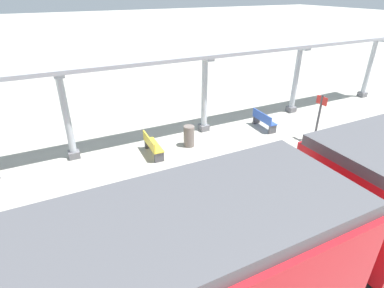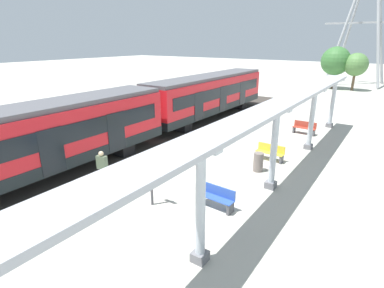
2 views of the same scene
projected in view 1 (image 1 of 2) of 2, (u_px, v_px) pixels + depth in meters
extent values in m
plane|color=#AEAC9F|center=(241.00, 163.00, 12.47)|extent=(176.00, 176.00, 0.00)
cube|color=gold|center=(308.00, 217.00, 9.55)|extent=(0.52, 30.66, 0.01)
cube|color=#38332D|center=(361.00, 260.00, 8.07)|extent=(3.20, 42.66, 0.01)
cube|color=black|center=(380.00, 164.00, 9.11)|extent=(0.04, 1.10, 2.00)
cube|color=black|center=(125.00, 255.00, 6.05)|extent=(0.04, 1.10, 2.00)
cube|color=slate|center=(362.00, 94.00, 19.86)|extent=(0.44, 0.44, 0.30)
cylinder|color=#B2BBC3|center=(369.00, 67.00, 19.07)|extent=(0.28, 0.28, 3.17)
cube|color=#B2BBC3|center=(377.00, 40.00, 18.32)|extent=(1.10, 0.36, 0.12)
cube|color=slate|center=(291.00, 109.00, 17.48)|extent=(0.44, 0.44, 0.30)
cylinder|color=#B2BBC3|center=(296.00, 79.00, 16.69)|extent=(0.28, 0.28, 3.17)
cube|color=#B2BBC3|center=(301.00, 48.00, 15.93)|extent=(1.10, 0.36, 0.12)
cube|color=slate|center=(204.00, 127.00, 15.24)|extent=(0.44, 0.44, 0.30)
cylinder|color=#B2BBC3|center=(204.00, 94.00, 14.45)|extent=(0.28, 0.28, 3.17)
cube|color=#B2BBC3|center=(205.00, 58.00, 13.69)|extent=(1.10, 0.36, 0.12)
cube|color=slate|center=(74.00, 154.00, 12.80)|extent=(0.44, 0.44, 0.30)
cylinder|color=#B2BBC3|center=(66.00, 115.00, 12.01)|extent=(0.28, 0.28, 3.17)
cube|color=#B2BBC3|center=(58.00, 74.00, 11.25)|extent=(1.10, 0.36, 0.12)
cube|color=#A8AAB2|center=(202.00, 55.00, 13.56)|extent=(1.20, 24.42, 0.16)
cube|color=gold|center=(154.00, 145.00, 12.91)|extent=(1.52, 0.49, 0.04)
cube|color=gold|center=(149.00, 141.00, 12.73)|extent=(1.50, 0.12, 0.40)
cube|color=#4C4C51|center=(149.00, 143.00, 13.55)|extent=(0.11, 0.40, 0.42)
cube|color=#4C4C51|center=(159.00, 157.00, 12.47)|extent=(0.11, 0.40, 0.42)
cube|color=#2F51AB|center=(265.00, 120.00, 15.32)|extent=(1.52, 0.51, 0.04)
cube|color=#2F51AB|center=(262.00, 117.00, 15.15)|extent=(1.50, 0.13, 0.40)
cube|color=#4C4C51|center=(256.00, 120.00, 15.97)|extent=(0.12, 0.40, 0.42)
cube|color=#4C4C51|center=(272.00, 129.00, 14.88)|extent=(0.12, 0.40, 0.42)
cylinder|color=#6C615B|center=(189.00, 136.00, 13.60)|extent=(0.48, 0.48, 0.95)
cylinder|color=#4C4C51|center=(318.00, 119.00, 13.77)|extent=(0.10, 0.10, 2.20)
cube|color=red|center=(322.00, 101.00, 13.38)|extent=(0.56, 0.04, 0.36)
cylinder|color=#2D5685|center=(375.00, 162.00, 11.73)|extent=(0.10, 0.10, 0.80)
cylinder|color=#2D5685|center=(370.00, 161.00, 11.84)|extent=(0.10, 0.10, 0.80)
cube|color=#56684E|center=(378.00, 145.00, 11.46)|extent=(0.50, 0.31, 0.60)
sphere|color=beige|center=(381.00, 135.00, 11.27)|extent=(0.22, 0.22, 0.22)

